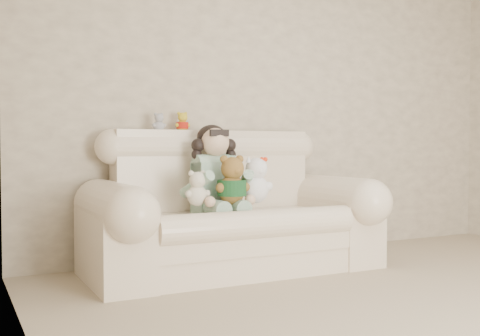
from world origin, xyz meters
name	(u,v)px	position (x,y,z in m)	size (l,w,h in m)	color
wall_back	(284,100)	(0.00, 2.50, 1.30)	(4.50, 4.50, 0.00)	beige
wall_left	(67,5)	(-2.25, 0.00, 1.30)	(5.00, 5.00, 0.00)	beige
sofa	(234,200)	(-0.73, 2.00, 0.52)	(2.10, 0.95, 1.03)	beige
seated_child	(215,168)	(-0.85, 2.08, 0.75)	(0.39, 0.48, 0.65)	#30784E
brown_teddy	(232,175)	(-0.81, 1.86, 0.70)	(0.26, 0.20, 0.40)	brown
white_cat	(256,175)	(-0.61, 1.89, 0.70)	(0.25, 0.19, 0.39)	white
cream_teddy	(197,185)	(-1.06, 1.88, 0.64)	(0.18, 0.14, 0.28)	beige
yellow_mini_bear	(182,120)	(-0.98, 2.38, 1.10)	(0.12, 0.09, 0.18)	yellow
grey_mini_plush	(159,121)	(-1.18, 2.34, 1.09)	(0.11, 0.08, 0.17)	#ABABB2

